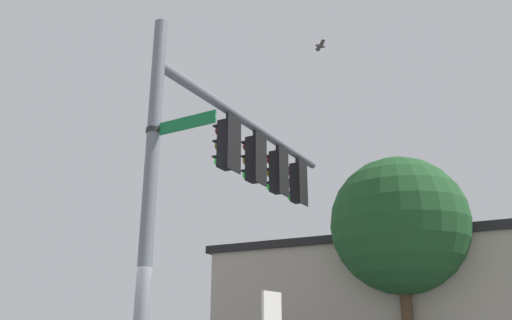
{
  "coord_description": "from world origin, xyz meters",
  "views": [
    {
      "loc": [
        -6.27,
        -5.4,
        1.59
      ],
      "look_at": [
        3.53,
        -0.08,
        5.3
      ],
      "focal_mm": 35.53,
      "sensor_mm": 36.0,
      "label": 1
    }
  ],
  "objects_px": {
    "traffic_light_mid_outer": "(277,172)",
    "bird_flying": "(320,46)",
    "street_name_sign": "(172,126)",
    "traffic_light_nearest_pole": "(226,145)",
    "traffic_light_mid_inner": "(254,159)",
    "traffic_light_arm_end": "(297,183)"
  },
  "relations": [
    {
      "from": "traffic_light_nearest_pole",
      "to": "traffic_light_mid_inner",
      "type": "relative_size",
      "value": 1.0
    },
    {
      "from": "traffic_light_mid_outer",
      "to": "bird_flying",
      "type": "bearing_deg",
      "value": -63.77
    },
    {
      "from": "traffic_light_mid_inner",
      "to": "traffic_light_arm_end",
      "type": "bearing_deg",
      "value": -1.34
    },
    {
      "from": "traffic_light_mid_outer",
      "to": "street_name_sign",
      "type": "relative_size",
      "value": 0.92
    },
    {
      "from": "traffic_light_nearest_pole",
      "to": "bird_flying",
      "type": "distance_m",
      "value": 4.71
    },
    {
      "from": "traffic_light_nearest_pole",
      "to": "traffic_light_arm_end",
      "type": "relative_size",
      "value": 1.0
    },
    {
      "from": "street_name_sign",
      "to": "bird_flying",
      "type": "xyz_separation_m",
      "value": [
        5.16,
        -0.79,
        4.05
      ]
    },
    {
      "from": "traffic_light_nearest_pole",
      "to": "street_name_sign",
      "type": "xyz_separation_m",
      "value": [
        -2.31,
        -0.37,
        -0.48
      ]
    },
    {
      "from": "traffic_light_nearest_pole",
      "to": "bird_flying",
      "type": "bearing_deg",
      "value": -22.06
    },
    {
      "from": "traffic_light_mid_inner",
      "to": "traffic_light_mid_outer",
      "type": "relative_size",
      "value": 1.0
    },
    {
      "from": "street_name_sign",
      "to": "bird_flying",
      "type": "relative_size",
      "value": 3.67
    },
    {
      "from": "street_name_sign",
      "to": "bird_flying",
      "type": "height_order",
      "value": "bird_flying"
    },
    {
      "from": "traffic_light_arm_end",
      "to": "street_name_sign",
      "type": "relative_size",
      "value": 0.92
    },
    {
      "from": "traffic_light_nearest_pole",
      "to": "traffic_light_mid_outer",
      "type": "relative_size",
      "value": 1.0
    },
    {
      "from": "traffic_light_mid_outer",
      "to": "street_name_sign",
      "type": "bearing_deg",
      "value": -176.11
    },
    {
      "from": "traffic_light_mid_outer",
      "to": "street_name_sign",
      "type": "distance_m",
      "value": 4.65
    },
    {
      "from": "street_name_sign",
      "to": "traffic_light_nearest_pole",
      "type": "bearing_deg",
      "value": 9.06
    },
    {
      "from": "traffic_light_mid_outer",
      "to": "bird_flying",
      "type": "xyz_separation_m",
      "value": [
        0.54,
        -1.1,
        3.57
      ]
    },
    {
      "from": "traffic_light_nearest_pole",
      "to": "traffic_light_mid_inner",
      "type": "distance_m",
      "value": 1.15
    },
    {
      "from": "street_name_sign",
      "to": "bird_flying",
      "type": "distance_m",
      "value": 6.6
    },
    {
      "from": "traffic_light_arm_end",
      "to": "street_name_sign",
      "type": "bearing_deg",
      "value": -177.15
    },
    {
      "from": "bird_flying",
      "to": "traffic_light_nearest_pole",
      "type": "bearing_deg",
      "value": 157.94
    }
  ]
}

